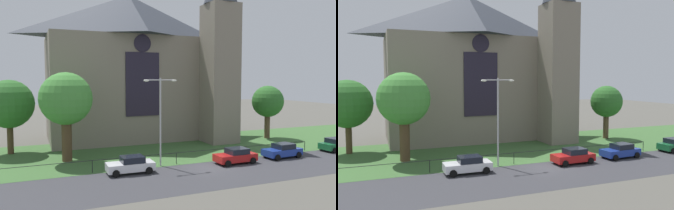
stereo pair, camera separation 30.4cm
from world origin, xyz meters
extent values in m
plane|color=#56544C|center=(0.00, 10.00, 0.00)|extent=(160.00, 160.00, 0.00)
cube|color=#38383D|center=(0.00, -2.00, 0.00)|extent=(120.00, 8.00, 0.01)
cube|color=#3D6633|center=(0.00, 8.00, 0.00)|extent=(120.00, 20.00, 0.01)
cube|color=gray|center=(-2.29, 19.09, 7.00)|extent=(22.00, 12.00, 14.00)
pyramid|color=#383D47|center=(-2.29, 19.09, 17.00)|extent=(22.00, 12.00, 6.00)
cube|color=black|center=(-2.29, 13.04, 7.70)|extent=(4.40, 0.16, 8.00)
cylinder|color=black|center=(-2.29, 13.04, 12.80)|extent=(2.20, 0.15, 2.20)
cube|color=gray|center=(7.71, 11.09, 9.00)|extent=(4.00, 4.00, 18.00)
cylinder|color=black|center=(-2.29, 2.50, 1.10)|extent=(32.82, 0.05, 0.05)
cylinder|color=black|center=(-10.50, 2.50, 0.55)|extent=(0.07, 0.07, 1.10)
cylinder|color=black|center=(-2.29, 2.50, 0.55)|extent=(0.07, 0.07, 1.10)
cylinder|color=black|center=(5.91, 2.50, 0.55)|extent=(0.06, 0.07, 1.10)
cylinder|color=black|center=(14.12, 2.50, 0.55)|extent=(0.07, 0.07, 1.10)
cylinder|color=#4C3823|center=(-17.62, 13.81, 1.78)|extent=(0.67, 0.67, 3.56)
sphere|color=#2D6B28|center=(-17.62, 13.81, 5.59)|extent=(5.41, 5.41, 5.41)
cylinder|color=#4C3823|center=(-12.11, 7.87, 2.19)|extent=(1.01, 1.01, 4.39)
sphere|color=#428C38|center=(-12.11, 7.87, 6.39)|extent=(5.33, 5.33, 5.33)
cylinder|color=brown|center=(15.59, 11.13, 1.78)|extent=(0.76, 0.76, 3.56)
sphere|color=#2D6B28|center=(15.59, 11.13, 5.22)|extent=(4.42, 4.42, 4.42)
cylinder|color=#B2B2B7|center=(-4.00, 2.40, 4.23)|extent=(0.16, 0.16, 8.46)
cylinder|color=#B2B2B7|center=(-4.70, 2.40, 8.26)|extent=(1.40, 0.10, 0.10)
cylinder|color=#B2B2B7|center=(-3.30, 2.40, 8.26)|extent=(1.40, 0.10, 0.10)
ellipsoid|color=white|center=(-5.40, 2.40, 8.21)|extent=(0.57, 0.26, 0.20)
ellipsoid|color=white|center=(-2.60, 2.40, 8.21)|extent=(0.57, 0.26, 0.20)
cube|color=silver|center=(-7.40, 1.08, 0.61)|extent=(4.24, 1.91, 0.70)
cube|color=black|center=(-7.20, 1.08, 1.23)|extent=(2.04, 1.65, 0.55)
cylinder|color=black|center=(-8.89, 0.22, 0.32)|extent=(0.65, 0.24, 0.64)
cylinder|color=black|center=(-8.84, 2.02, 0.32)|extent=(0.65, 0.24, 0.64)
cylinder|color=black|center=(-5.95, 0.14, 0.32)|extent=(0.65, 0.24, 0.64)
cylinder|color=black|center=(-5.90, 1.94, 0.32)|extent=(0.65, 0.24, 0.64)
cube|color=#B21919|center=(3.23, 0.52, 0.61)|extent=(4.24, 1.89, 0.70)
cube|color=black|center=(3.43, 0.53, 1.23)|extent=(2.04, 1.64, 0.55)
cylinder|color=black|center=(1.78, -0.41, 0.32)|extent=(0.64, 0.23, 0.64)
cylinder|color=black|center=(1.74, 1.39, 0.32)|extent=(0.64, 0.23, 0.64)
cylinder|color=black|center=(4.72, -0.35, 0.32)|extent=(0.64, 0.23, 0.64)
cylinder|color=black|center=(4.68, 1.45, 0.32)|extent=(0.64, 0.23, 0.64)
cube|color=#1E3899|center=(9.25, 0.72, 0.61)|extent=(4.28, 2.01, 0.70)
cube|color=black|center=(9.45, 0.73, 1.23)|extent=(2.08, 1.70, 0.55)
cylinder|color=black|center=(7.82, -0.25, 0.32)|extent=(0.65, 0.25, 0.64)
cylinder|color=black|center=(7.73, 1.55, 0.32)|extent=(0.65, 0.25, 0.64)
cylinder|color=black|center=(10.76, -0.10, 0.32)|extent=(0.65, 0.25, 0.64)
cylinder|color=black|center=(10.67, 1.70, 0.32)|extent=(0.65, 0.25, 0.64)
cube|color=black|center=(17.38, 1.01, 1.23)|extent=(2.04, 1.66, 0.55)
cylinder|color=black|center=(16.08, 1.88, 0.32)|extent=(0.65, 0.24, 0.64)
cylinder|color=black|center=(16.14, 0.08, 0.32)|extent=(0.65, 0.24, 0.64)
camera|label=1|loc=(-15.53, -27.49, 8.33)|focal=36.16mm
camera|label=2|loc=(-15.25, -27.60, 8.33)|focal=36.16mm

